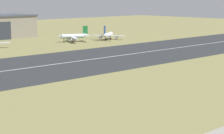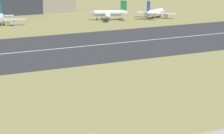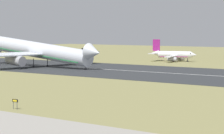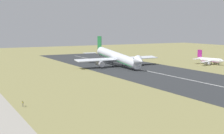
% 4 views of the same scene
% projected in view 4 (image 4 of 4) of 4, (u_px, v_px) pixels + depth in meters
% --- Properties ---
extents(ground_plane, '(602.05, 602.05, 0.00)m').
position_uv_depth(ground_plane, '(104.00, 104.00, 99.77)').
color(ground_plane, olive).
extents(airplane_landing, '(60.42, 55.51, 18.32)m').
position_uv_depth(airplane_landing, '(117.00, 57.00, 194.77)').
color(airplane_landing, silver).
rests_on(airplane_landing, ground_plane).
extents(airplane_parked_east, '(20.80, 23.26, 9.37)m').
position_uv_depth(airplane_parked_east, '(210.00, 60.00, 205.48)').
color(airplane_parked_east, white).
rests_on(airplane_parked_east, ground_plane).
extents(runway_sign, '(1.33, 0.13, 1.69)m').
position_uv_depth(runway_sign, '(23.00, 103.00, 95.73)').
color(runway_sign, '#4C4C51').
rests_on(runway_sign, ground_plane).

